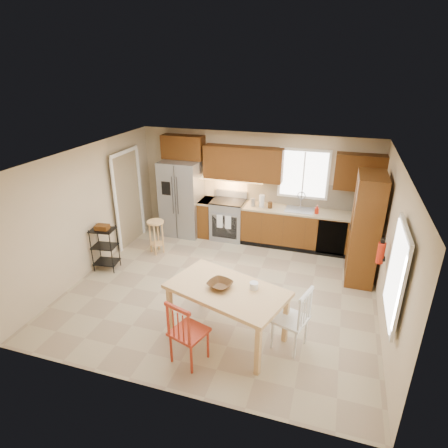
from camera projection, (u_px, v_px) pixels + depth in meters
name	position (u px, v px, depth m)	size (l,w,h in m)	color
floor	(222.00, 289.00, 7.04)	(5.50, 5.50, 0.00)	tan
ceiling	(222.00, 158.00, 6.05)	(5.50, 5.00, 0.02)	silver
wall_back	(255.00, 186.00, 8.73)	(5.50, 0.02, 2.50)	#CCB793
wall_front	(157.00, 311.00, 4.36)	(5.50, 0.02, 2.50)	#CCB793
wall_left	(88.00, 211.00, 7.30)	(0.02, 5.00, 2.50)	#CCB793
wall_right	(391.00, 250.00, 5.79)	(0.02, 5.00, 2.50)	#CCB793
refrigerator	(182.00, 198.00, 9.01)	(0.92, 0.75, 1.82)	gray
range_stove	(228.00, 220.00, 8.92)	(0.76, 0.63, 0.92)	gray
base_cabinet_narrow	(207.00, 217.00, 9.09)	(0.30, 0.60, 0.90)	#5A3110
base_cabinet_run	(306.00, 229.00, 8.44)	(2.92, 0.60, 0.90)	#5A3110
dishwasher	(331.00, 238.00, 8.03)	(0.60, 0.02, 0.78)	black
backsplash	(311.00, 195.00, 8.40)	(2.92, 0.03, 0.55)	beige
upper_over_fridge	(183.00, 147.00, 8.71)	(1.00, 0.35, 0.55)	#562E0E
upper_left_block	(243.00, 163.00, 8.42)	(1.80, 0.35, 0.75)	#562E0E
upper_right_block	(360.00, 172.00, 7.73)	(1.00, 0.35, 0.75)	#562E0E
window_back	(304.00, 174.00, 8.26)	(1.12, 0.04, 1.12)	white
sink	(299.00, 212.00, 8.33)	(0.62, 0.46, 0.16)	gray
undercab_glow	(230.00, 179.00, 8.64)	(1.60, 0.30, 0.01)	#FFBF66
soap_bottle	(317.00, 209.00, 8.08)	(0.09, 0.09, 0.19)	#B5200C
paper_towel	(262.00, 201.00, 8.44)	(0.12, 0.12, 0.28)	white
canister_steel	(253.00, 202.00, 8.52)	(0.11, 0.11, 0.18)	gray
canister_wood	(270.00, 205.00, 8.39)	(0.10, 0.10, 0.14)	#4A2E13
pantry	(365.00, 229.00, 7.01)	(0.50, 0.95, 2.10)	#5A3110
fire_extinguisher	(381.00, 253.00, 6.02)	(0.12, 0.12, 0.36)	#B5200C
window_right	(397.00, 275.00, 4.72)	(0.04, 1.02, 1.32)	white
doorway	(128.00, 200.00, 8.50)	(0.04, 0.95, 2.10)	#8C7A59
dining_table	(227.00, 313.00, 5.68)	(1.73, 0.98, 0.85)	#DFB66F
chair_red	(189.00, 331.00, 5.17)	(0.48, 0.48, 1.02)	#A92F1A
chair_white	(290.00, 318.00, 5.43)	(0.48, 0.48, 1.02)	white
table_bowl	(220.00, 287.00, 5.54)	(0.35, 0.35, 0.09)	#4A2E13
table_jar	(254.00, 287.00, 5.48)	(0.14, 0.14, 0.16)	white
bar_stool	(157.00, 237.00, 8.25)	(0.37, 0.37, 0.76)	#DFB66F
utility_cart	(105.00, 248.00, 7.55)	(0.46, 0.36, 0.93)	black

